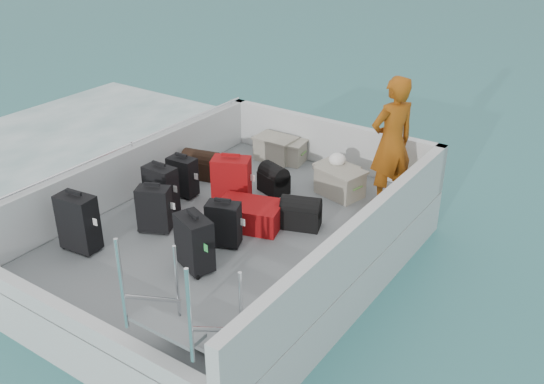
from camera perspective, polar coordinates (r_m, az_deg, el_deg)
The scene contains 23 objects.
ground at distance 8.02m, azimuth -3.46°, elevation -7.21°, with size 160.00×160.00×0.00m, color #1A5C5C.
wake_foam at distance 11.28m, azimuth -23.19°, elevation 1.07°, with size 10.00×10.00×0.00m, color white.
ferry_hull at distance 7.85m, azimuth -3.52°, elevation -5.40°, with size 3.60×5.00×0.60m, color silver.
deck at distance 7.69m, azimuth -3.58°, elevation -3.44°, with size 3.30×4.70×0.02m, color slate.
deck_fittings at distance 7.10m, azimuth -3.03°, elevation -2.64°, with size 3.60×5.00×0.90m.
suitcase_0 at distance 7.41m, azimuth -17.75°, elevation -2.81°, with size 0.46×0.26×0.71m, color black.
suitcase_1 at distance 8.04m, azimuth -10.40°, elevation 0.23°, with size 0.43×0.24×0.64m, color black.
suitcase_2 at distance 8.44m, azimuth -8.41°, elevation 1.40°, with size 0.39×0.23×0.56m, color black.
suitcase_4 at distance 7.61m, azimuth -11.00°, elevation -1.64°, with size 0.40×0.24×0.59m, color black.
suitcase_5 at distance 8.08m, azimuth -3.83°, elevation 0.93°, with size 0.50×0.30×0.68m, color #940B0B.
suitcase_6 at distance 6.79m, azimuth -7.32°, elevation -4.80°, with size 0.46×0.27×0.64m, color black.
suitcase_7 at distance 7.20m, azimuth -4.58°, elevation -3.08°, with size 0.40×0.23×0.56m, color black.
suitcase_8 at distance 7.65m, azimuth -2.11°, elevation -2.13°, with size 0.52×0.80×0.31m, color #940B0B.
duffel_0 at distance 9.01m, azimuth -6.65°, elevation 2.37°, with size 0.54×0.30×0.32m, color black, non-canonical shape.
duffel_1 at distance 8.50m, azimuth 0.15°, elevation 1.01°, with size 0.40×0.30×0.32m, color black, non-canonical shape.
duffel_2 at distance 7.63m, azimuth 2.72°, elevation -2.21°, with size 0.50×0.30×0.32m, color black, non-canonical shape.
crate_0 at distance 9.53m, azimuth 0.32°, elevation 4.03°, with size 0.58×0.40×0.35m, color gray.
crate_1 at distance 9.47m, azimuth 1.39°, elevation 3.77°, with size 0.53×0.37×0.32m, color gray.
crate_2 at distance 8.67m, azimuth 6.07°, elevation 1.36°, with size 0.53×0.37×0.32m, color gray.
crate_3 at distance 8.46m, azimuth 6.42°, elevation 0.84°, with size 0.60×0.41×0.36m, color gray.
yellow_bag at distance 8.73m, azimuth 12.95°, elevation 0.61°, with size 0.28×0.26×0.22m, color yellow.
white_bag at distance 8.56m, azimuth 6.15°, elevation 2.88°, with size 0.24×0.24×0.18m, color white.
passenger at distance 8.04m, azimuth 11.19°, elevation 4.59°, with size 0.66×0.42×1.78m, color #C66012.
Camera 1 is at (4.15, -5.21, 4.46)m, focal length 40.00 mm.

